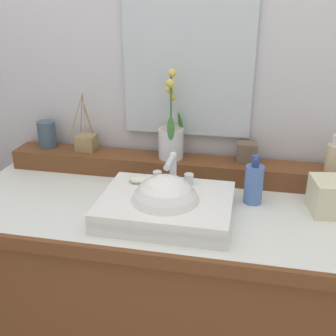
{
  "coord_description": "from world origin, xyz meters",
  "views": [
    {
      "loc": [
        0.25,
        -1.22,
        1.52
      ],
      "look_at": [
        0.0,
        -0.03,
        0.99
      ],
      "focal_mm": 43.46,
      "sensor_mm": 36.0,
      "label": 1
    }
  ],
  "objects_px": {
    "soap_bar": "(139,179)",
    "tissue_box": "(332,196)",
    "tumbler_cup": "(47,134)",
    "reed_diffuser": "(86,142)",
    "trinket_box": "(247,153)",
    "sink_basin": "(166,208)",
    "soap_dispenser": "(333,157)",
    "lotion_bottle": "(254,183)",
    "potted_plant": "(171,137)"
  },
  "relations": [
    {
      "from": "sink_basin",
      "to": "lotion_bottle",
      "type": "xyz_separation_m",
      "value": [
        0.27,
        0.16,
        0.04
      ]
    },
    {
      "from": "trinket_box",
      "to": "soap_bar",
      "type": "bearing_deg",
      "value": -149.43
    },
    {
      "from": "lotion_bottle",
      "to": "tissue_box",
      "type": "xyz_separation_m",
      "value": [
        0.25,
        -0.02,
        -0.02
      ]
    },
    {
      "from": "reed_diffuser",
      "to": "trinket_box",
      "type": "bearing_deg",
      "value": -0.18
    },
    {
      "from": "sink_basin",
      "to": "trinket_box",
      "type": "xyz_separation_m",
      "value": [
        0.24,
        0.34,
        0.08
      ]
    },
    {
      "from": "tissue_box",
      "to": "lotion_bottle",
      "type": "bearing_deg",
      "value": 176.05
    },
    {
      "from": "tissue_box",
      "to": "soap_bar",
      "type": "bearing_deg",
      "value": -175.8
    },
    {
      "from": "sink_basin",
      "to": "trinket_box",
      "type": "bearing_deg",
      "value": 54.79
    },
    {
      "from": "soap_bar",
      "to": "tissue_box",
      "type": "bearing_deg",
      "value": 4.2
    },
    {
      "from": "sink_basin",
      "to": "tumbler_cup",
      "type": "relative_size",
      "value": 3.83
    },
    {
      "from": "trinket_box",
      "to": "lotion_bottle",
      "type": "height_order",
      "value": "lotion_bottle"
    },
    {
      "from": "trinket_box",
      "to": "sink_basin",
      "type": "bearing_deg",
      "value": -129.04
    },
    {
      "from": "soap_bar",
      "to": "tissue_box",
      "type": "distance_m",
      "value": 0.64
    },
    {
      "from": "reed_diffuser",
      "to": "lotion_bottle",
      "type": "bearing_deg",
      "value": -15.03
    },
    {
      "from": "tumbler_cup",
      "to": "lotion_bottle",
      "type": "height_order",
      "value": "tumbler_cup"
    },
    {
      "from": "sink_basin",
      "to": "soap_dispenser",
      "type": "relative_size",
      "value": 3.08
    },
    {
      "from": "soap_dispenser",
      "to": "potted_plant",
      "type": "bearing_deg",
      "value": 178.99
    },
    {
      "from": "soap_dispenser",
      "to": "soap_bar",
      "type": "bearing_deg",
      "value": -161.51
    },
    {
      "from": "soap_dispenser",
      "to": "reed_diffuser",
      "type": "xyz_separation_m",
      "value": [
        -0.95,
        0.03,
        -0.02
      ]
    },
    {
      "from": "soap_dispenser",
      "to": "trinket_box",
      "type": "distance_m",
      "value": 0.3
    },
    {
      "from": "tissue_box",
      "to": "trinket_box",
      "type": "bearing_deg",
      "value": 145.2
    },
    {
      "from": "potted_plant",
      "to": "soap_dispenser",
      "type": "bearing_deg",
      "value": -1.01
    },
    {
      "from": "tumbler_cup",
      "to": "tissue_box",
      "type": "height_order",
      "value": "tumbler_cup"
    },
    {
      "from": "soap_bar",
      "to": "reed_diffuser",
      "type": "relative_size",
      "value": 0.3
    },
    {
      "from": "potted_plant",
      "to": "tissue_box",
      "type": "xyz_separation_m",
      "value": [
        0.57,
        -0.18,
        -0.1
      ]
    },
    {
      "from": "trinket_box",
      "to": "soap_dispenser",
      "type": "bearing_deg",
      "value": -8.32
    },
    {
      "from": "potted_plant",
      "to": "sink_basin",
      "type": "bearing_deg",
      "value": -81.65
    },
    {
      "from": "soap_bar",
      "to": "trinket_box",
      "type": "bearing_deg",
      "value": 34.4
    },
    {
      "from": "trinket_box",
      "to": "tumbler_cup",
      "type": "bearing_deg",
      "value": 175.84
    },
    {
      "from": "soap_bar",
      "to": "soap_dispenser",
      "type": "height_order",
      "value": "soap_dispenser"
    },
    {
      "from": "sink_basin",
      "to": "reed_diffuser",
      "type": "distance_m",
      "value": 0.54
    },
    {
      "from": "lotion_bottle",
      "to": "tissue_box",
      "type": "distance_m",
      "value": 0.25
    },
    {
      "from": "sink_basin",
      "to": "tissue_box",
      "type": "relative_size",
      "value": 3.23
    },
    {
      "from": "potted_plant",
      "to": "trinket_box",
      "type": "height_order",
      "value": "potted_plant"
    },
    {
      "from": "soap_bar",
      "to": "tumbler_cup",
      "type": "height_order",
      "value": "tumbler_cup"
    },
    {
      "from": "lotion_bottle",
      "to": "soap_bar",
      "type": "bearing_deg",
      "value": -170.58
    },
    {
      "from": "tumbler_cup",
      "to": "sink_basin",
      "type": "bearing_deg",
      "value": -30.99
    },
    {
      "from": "trinket_box",
      "to": "lotion_bottle",
      "type": "xyz_separation_m",
      "value": [
        0.03,
        -0.18,
        -0.04
      ]
    },
    {
      "from": "soap_bar",
      "to": "trinket_box",
      "type": "distance_m",
      "value": 0.43
    },
    {
      "from": "soap_bar",
      "to": "reed_diffuser",
      "type": "distance_m",
      "value": 0.38
    },
    {
      "from": "lotion_bottle",
      "to": "tissue_box",
      "type": "bearing_deg",
      "value": -3.95
    },
    {
      "from": "reed_diffuser",
      "to": "soap_bar",
      "type": "bearing_deg",
      "value": -40.49
    },
    {
      "from": "tumbler_cup",
      "to": "reed_diffuser",
      "type": "distance_m",
      "value": 0.17
    },
    {
      "from": "soap_bar",
      "to": "potted_plant",
      "type": "relative_size",
      "value": 0.2
    },
    {
      "from": "soap_dispenser",
      "to": "lotion_bottle",
      "type": "bearing_deg",
      "value": -150.06
    },
    {
      "from": "soap_dispenser",
      "to": "tissue_box",
      "type": "xyz_separation_m",
      "value": [
        -0.02,
        -0.17,
        -0.07
      ]
    },
    {
      "from": "soap_bar",
      "to": "trinket_box",
      "type": "xyz_separation_m",
      "value": [
        0.36,
        0.24,
        0.03
      ]
    },
    {
      "from": "potted_plant",
      "to": "trinket_box",
      "type": "xyz_separation_m",
      "value": [
        0.29,
        0.01,
        -0.05
      ]
    },
    {
      "from": "potted_plant",
      "to": "lotion_bottle",
      "type": "distance_m",
      "value": 0.37
    },
    {
      "from": "reed_diffuser",
      "to": "potted_plant",
      "type": "bearing_deg",
      "value": -2.48
    }
  ]
}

